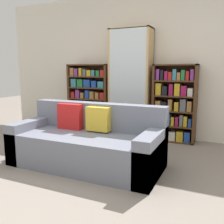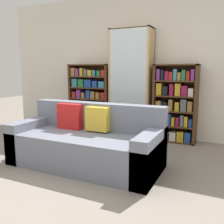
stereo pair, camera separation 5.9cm
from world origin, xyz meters
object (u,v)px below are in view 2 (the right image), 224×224
Objects in this scene: bookshelf_right at (175,105)px; wine_bottle at (141,137)px; couch at (86,143)px; display_cabinet at (131,85)px; bookshelf_left at (90,100)px.

wine_bottle is (-0.42, -0.59, -0.50)m from bookshelf_right.
display_cabinet reaches higher than couch.
display_cabinet is (0.90, -0.02, 0.33)m from bookshelf_left.
bookshelf_left is at bearing 179.99° from bookshelf_right.
display_cabinet is at bearing 89.78° from couch.
bookshelf_left is 1.72m from bookshelf_right.
bookshelf_left is (-0.89, 1.65, 0.38)m from couch.
display_cabinet is 0.89m from bookshelf_right.
bookshelf_right is at bearing 1.06° from display_cabinet.
couch is 1.46× the size of bookshelf_right.
couch is 1.91m from bookshelf_left.
bookshelf_right is (0.82, 0.02, -0.33)m from display_cabinet.
wine_bottle is at bearing 68.71° from couch.
display_cabinet is at bearing -178.94° from bookshelf_right.
bookshelf_right is at bearing 54.90° from wine_bottle.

